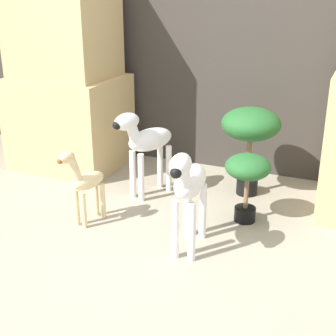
{
  "coord_description": "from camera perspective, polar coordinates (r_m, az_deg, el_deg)",
  "views": [
    {
      "loc": [
        1.0,
        -1.93,
        1.4
      ],
      "look_at": [
        -0.09,
        0.6,
        0.35
      ],
      "focal_mm": 50.0,
      "sensor_mm": 36.0,
      "label": 1
    }
  ],
  "objects": [
    {
      "name": "rock_pillar_left",
      "position": [
        3.91,
        -12.25,
        10.48
      ],
      "size": [
        0.86,
        0.69,
        1.56
      ],
      "color": "tan",
      "rests_on": "ground_plane"
    },
    {
      "name": "zebra_right",
      "position": [
        2.53,
        2.47,
        -2.11
      ],
      "size": [
        0.2,
        0.51,
        0.64
      ],
      "color": "white",
      "rests_on": "ground_plane"
    },
    {
      "name": "ground_plane",
      "position": [
        2.59,
        -3.55,
        -11.84
      ],
      "size": [
        14.0,
        14.0,
        0.0
      ],
      "primitive_type": "plane",
      "color": "#9E937F"
    },
    {
      "name": "potted_palm_back",
      "position": [
        2.95,
        9.67,
        -0.59
      ],
      "size": [
        0.29,
        0.29,
        0.45
      ],
      "color": "black",
      "rests_on": "ground_plane"
    },
    {
      "name": "zebra_left",
      "position": [
        3.26,
        -2.74,
        3.24
      ],
      "size": [
        0.32,
        0.5,
        0.64
      ],
      "color": "white",
      "rests_on": "ground_plane"
    },
    {
      "name": "potted_palm_front",
      "position": [
        3.31,
        10.05,
        4.79
      ],
      "size": [
        0.41,
        0.41,
        0.64
      ],
      "color": "black",
      "rests_on": "ground_plane"
    },
    {
      "name": "wall_back",
      "position": [
        3.75,
        8.01,
        16.17
      ],
      "size": [
        6.4,
        0.08,
        2.2
      ],
      "color": "#38332D",
      "rests_on": "ground_plane"
    },
    {
      "name": "giraffe_figurine",
      "position": [
        2.94,
        -10.09,
        -1.67
      ],
      "size": [
        0.16,
        0.35,
        0.52
      ],
      "color": "beige",
      "rests_on": "ground_plane"
    }
  ]
}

